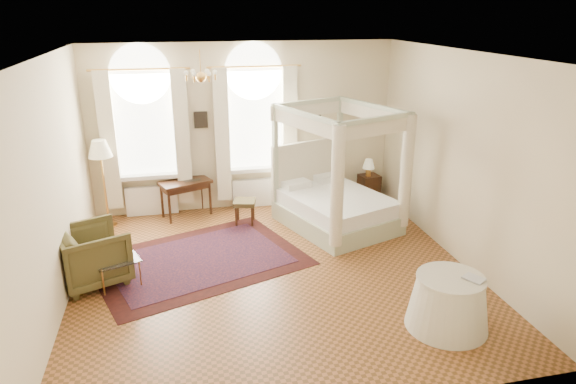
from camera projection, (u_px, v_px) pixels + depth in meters
name	position (u px, v px, depth m)	size (l,w,h in m)	color
ground	(275.00, 273.00, 7.98)	(6.00, 6.00, 0.00)	#94552B
room_walls	(274.00, 150.00, 7.31)	(6.00, 6.00, 6.00)	beige
window_left	(146.00, 142.00, 9.72)	(1.62, 0.27, 3.29)	white
window_right	(256.00, 137.00, 10.16)	(1.62, 0.27, 3.29)	white
chandelier	(201.00, 75.00, 7.91)	(0.51, 0.45, 0.50)	gold
wall_pictures	(249.00, 116.00, 10.09)	(2.54, 0.03, 0.39)	black
canopy_bed	(337.00, 201.00, 9.52)	(2.27, 2.50, 2.25)	#AFB795
nightstand	(369.00, 188.00, 10.90)	(0.40, 0.36, 0.57)	black
nightstand_lamp	(369.00, 165.00, 10.68)	(0.25, 0.25, 0.36)	gold
writing_desk	(185.00, 186.00, 9.98)	(1.08, 0.82, 0.72)	black
laptop	(192.00, 180.00, 9.96)	(0.32, 0.21, 0.03)	black
stool	(245.00, 204.00, 9.71)	(0.49, 0.49, 0.46)	#493C1F
armchair	(93.00, 255.00, 7.59)	(0.94, 0.96, 0.88)	#463F1E
coffee_table	(118.00, 263.00, 7.50)	(0.72, 0.61, 0.42)	silver
floor_lamp	(100.00, 153.00, 9.25)	(0.43, 0.43, 1.66)	gold
oriental_rug	(199.00, 260.00, 8.38)	(3.81, 3.25, 0.01)	#3B120E
side_table	(448.00, 302.00, 6.54)	(1.05, 1.05, 0.72)	beige
book	(470.00, 281.00, 6.29)	(0.19, 0.25, 0.02)	black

